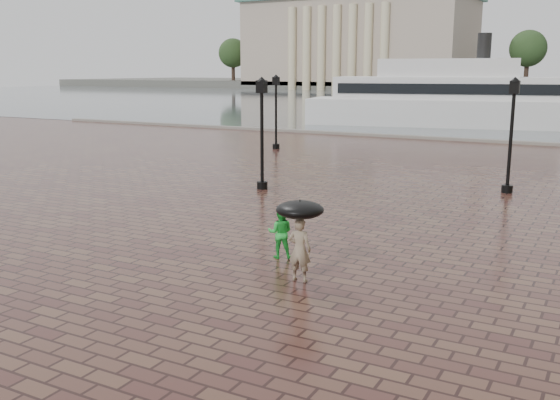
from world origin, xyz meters
name	(u,v)px	position (x,y,z in m)	size (l,w,h in m)	color
ground	(269,283)	(0.00, 0.00, 0.00)	(300.00, 300.00, 0.00)	#3B1E1A
quay_edge	(504,143)	(0.00, 32.00, 0.00)	(80.00, 0.60, 0.30)	slate
museum	(360,34)	(-55.00, 144.61, 13.91)	(57.00, 32.50, 26.00)	gray
street_lamps	(423,123)	(-1.50, 17.50, 2.33)	(21.44, 14.44, 4.40)	black
adult_pedestrian	(300,250)	(0.55, 0.49, 0.75)	(0.55, 0.36, 1.50)	gray
child_pedestrian	(280,233)	(-0.72, 1.89, 0.67)	(0.65, 0.51, 1.35)	green
ferry_near	(446,99)	(-6.86, 43.44, 2.36)	(24.64, 10.15, 7.87)	silver
umbrella	(300,210)	(0.55, 0.49, 1.69)	(1.10, 1.10, 1.09)	black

